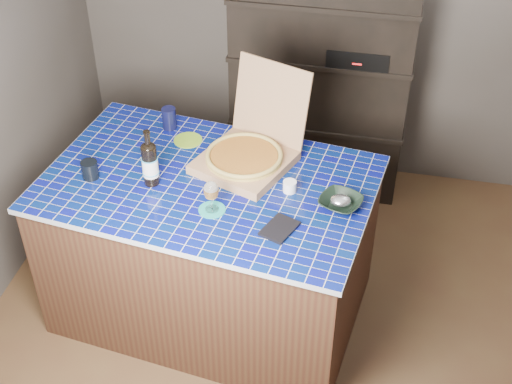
% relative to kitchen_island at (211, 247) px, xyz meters
% --- Properties ---
extents(room, '(3.50, 3.50, 3.50)m').
position_rel_kitchen_island_xyz_m(room, '(0.42, -0.13, 0.77)').
color(room, brown).
rests_on(room, ground).
extents(shelving_unit, '(1.20, 0.41, 1.80)m').
position_rel_kitchen_island_xyz_m(shelving_unit, '(0.43, 1.40, 0.42)').
color(shelving_unit, black).
rests_on(shelving_unit, floor).
extents(kitchen_island, '(1.89, 1.34, 0.96)m').
position_rel_kitchen_island_xyz_m(kitchen_island, '(0.00, 0.00, 0.00)').
color(kitchen_island, '#402919').
rests_on(kitchen_island, floor).
extents(pizza_box, '(0.62, 0.68, 0.50)m').
position_rel_kitchen_island_xyz_m(pizza_box, '(0.17, 0.20, 0.55)').
color(pizza_box, tan).
rests_on(pizza_box, kitchen_island).
extents(mead_bottle, '(0.09, 0.09, 0.33)m').
position_rel_kitchen_island_xyz_m(mead_bottle, '(-0.29, -0.07, 0.61)').
color(mead_bottle, black).
rests_on(mead_bottle, kitchen_island).
extents(teal_trivet, '(0.14, 0.14, 0.01)m').
position_rel_kitchen_island_xyz_m(teal_trivet, '(0.08, -0.23, 0.48)').
color(teal_trivet, teal).
rests_on(teal_trivet, kitchen_island).
extents(wine_glass, '(0.08, 0.08, 0.17)m').
position_rel_kitchen_island_xyz_m(wine_glass, '(0.08, -0.23, 0.60)').
color(wine_glass, white).
rests_on(wine_glass, teal_trivet).
extents(tumbler, '(0.09, 0.09, 0.10)m').
position_rel_kitchen_island_xyz_m(tumbler, '(-0.63, -0.09, 0.53)').
color(tumbler, black).
rests_on(tumbler, kitchen_island).
extents(dvd_case, '(0.20, 0.23, 0.01)m').
position_rel_kitchen_island_xyz_m(dvd_case, '(0.45, -0.31, 0.49)').
color(dvd_case, black).
rests_on(dvd_case, kitchen_island).
extents(bowl, '(0.27, 0.27, 0.05)m').
position_rel_kitchen_island_xyz_m(bowl, '(0.72, -0.07, 0.51)').
color(bowl, black).
rests_on(bowl, kitchen_island).
extents(foil_contents, '(0.11, 0.09, 0.05)m').
position_rel_kitchen_island_xyz_m(foil_contents, '(0.72, -0.07, 0.52)').
color(foil_contents, silver).
rests_on(foil_contents, bowl).
extents(white_jar, '(0.07, 0.07, 0.06)m').
position_rel_kitchen_island_xyz_m(white_jar, '(0.44, 0.01, 0.51)').
color(white_jar, white).
rests_on(white_jar, kitchen_island).
extents(navy_cup, '(0.08, 0.08, 0.13)m').
position_rel_kitchen_island_xyz_m(navy_cup, '(-0.35, 0.46, 0.55)').
color(navy_cup, black).
rests_on(navy_cup, kitchen_island).
extents(green_trivet, '(0.17, 0.17, 0.01)m').
position_rel_kitchen_island_xyz_m(green_trivet, '(-0.21, 0.35, 0.48)').
color(green_trivet, '#76A723').
rests_on(green_trivet, kitchen_island).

